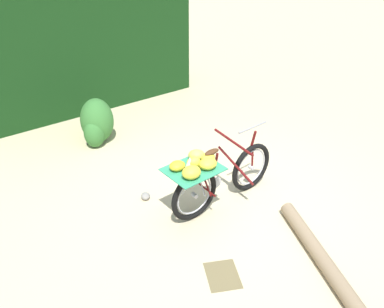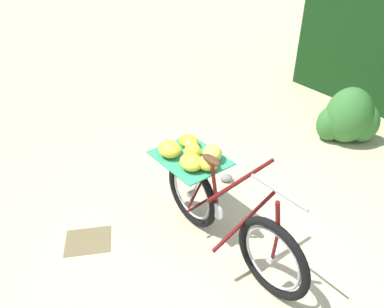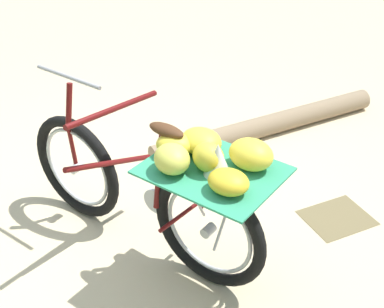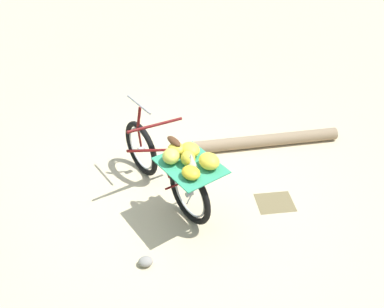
# 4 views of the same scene
# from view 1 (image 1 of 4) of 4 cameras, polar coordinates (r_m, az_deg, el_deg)

# --- Properties ---
(ground_plane) EXTENTS (60.00, 60.00, 0.00)m
(ground_plane) POSITION_cam_1_polar(r_m,az_deg,el_deg) (5.76, 4.36, -6.42)
(ground_plane) COLOR beige
(foliage_hedge) EXTENTS (2.83, 4.63, 2.82)m
(foliage_hedge) POSITION_cam_1_polar(r_m,az_deg,el_deg) (8.35, -16.09, 15.48)
(foliage_hedge) COLOR #143814
(foliage_hedge) RESTS_ON ground_plane
(bicycle) EXTENTS (1.11, 1.71, 1.03)m
(bicycle) POSITION_cam_1_polar(r_m,az_deg,el_deg) (5.31, 3.36, -2.99)
(bicycle) COLOR black
(bicycle) RESTS_ON ground_plane
(fallen_log) EXTENTS (2.15, 0.27, 0.17)m
(fallen_log) POSITION_cam_1_polar(r_m,az_deg,el_deg) (4.92, 18.68, -14.92)
(fallen_log) COLOR #937A5B
(fallen_log) RESTS_ON ground_plane
(shrub_cluster) EXTENTS (0.83, 0.57, 0.79)m
(shrub_cluster) POSITION_cam_1_polar(r_m,az_deg,el_deg) (7.22, -13.26, 4.37)
(shrub_cluster) COLOR #387533
(shrub_cluster) RESTS_ON ground_plane
(path_stone) EXTENTS (0.15, 0.12, 0.09)m
(path_stone) POSITION_cam_1_polar(r_m,az_deg,el_deg) (5.76, -6.62, -5.95)
(path_stone) COLOR gray
(path_stone) RESTS_ON ground_plane
(leaf_litter_patch) EXTENTS (0.44, 0.36, 0.01)m
(leaf_litter_patch) POSITION_cam_1_polar(r_m,az_deg,el_deg) (4.72, 4.35, -16.77)
(leaf_litter_patch) COLOR olive
(leaf_litter_patch) RESTS_ON ground_plane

